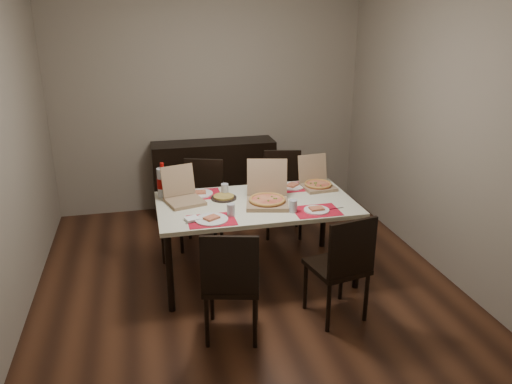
% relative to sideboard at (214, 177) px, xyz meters
% --- Properties ---
extents(ground, '(3.80, 4.00, 0.02)m').
position_rel_sideboard_xyz_m(ground, '(0.00, -1.78, -0.46)').
color(ground, '#472616').
rests_on(ground, ground).
extents(room_walls, '(3.84, 4.02, 2.62)m').
position_rel_sideboard_xyz_m(room_walls, '(0.00, -1.35, 1.28)').
color(room_walls, gray).
rests_on(room_walls, ground).
extents(sideboard, '(1.50, 0.40, 0.90)m').
position_rel_sideboard_xyz_m(sideboard, '(0.00, 0.00, 0.00)').
color(sideboard, black).
rests_on(sideboard, ground).
extents(dining_table, '(1.80, 1.00, 0.75)m').
position_rel_sideboard_xyz_m(dining_table, '(0.13, -1.73, 0.23)').
color(dining_table, beige).
rests_on(dining_table, ground).
extents(chair_near_left, '(0.51, 0.51, 0.93)m').
position_rel_sideboard_xyz_m(chair_near_left, '(-0.28, -2.67, 0.06)').
color(chair_near_left, black).
rests_on(chair_near_left, ground).
extents(chair_near_right, '(0.50, 0.50, 0.93)m').
position_rel_sideboard_xyz_m(chair_near_right, '(0.63, -2.62, 0.06)').
color(chair_near_right, black).
rests_on(chair_near_right, ground).
extents(chair_far_left, '(0.54, 0.54, 0.93)m').
position_rel_sideboard_xyz_m(chair_far_left, '(-0.27, -0.94, 0.06)').
color(chair_far_left, black).
rests_on(chair_far_left, ground).
extents(chair_far_right, '(0.49, 0.49, 0.93)m').
position_rel_sideboard_xyz_m(chair_far_right, '(0.66, -0.80, 0.06)').
color(chair_far_right, black).
rests_on(chair_far_right, ground).
extents(setting_near_left, '(0.44, 0.30, 0.11)m').
position_rel_sideboard_xyz_m(setting_near_left, '(-0.31, -2.05, 0.32)').
color(setting_near_left, red).
rests_on(setting_near_left, dining_table).
extents(setting_near_right, '(0.51, 0.30, 0.11)m').
position_rel_sideboard_xyz_m(setting_near_right, '(0.54, -2.06, 0.32)').
color(setting_near_right, red).
rests_on(setting_near_right, dining_table).
extents(setting_far_left, '(0.50, 0.30, 0.11)m').
position_rel_sideboard_xyz_m(setting_far_left, '(-0.31, -1.42, 0.32)').
color(setting_far_left, red).
rests_on(setting_far_left, dining_table).
extents(setting_far_right, '(0.47, 0.30, 0.11)m').
position_rel_sideboard_xyz_m(setting_far_right, '(0.53, -1.43, 0.32)').
color(setting_far_right, red).
rests_on(setting_far_right, dining_table).
extents(napkin_loose, '(0.16, 0.16, 0.02)m').
position_rel_sideboard_xyz_m(napkin_loose, '(0.28, -1.82, 0.31)').
color(napkin_loose, white).
rests_on(napkin_loose, dining_table).
extents(pizza_box_center, '(0.46, 0.49, 0.37)m').
position_rel_sideboard_xyz_m(pizza_box_center, '(0.22, -1.79, 0.36)').
color(pizza_box_center, '#8A6D4F').
rests_on(pizza_box_center, dining_table).
extents(pizza_box_right, '(0.33, 0.36, 0.30)m').
position_rel_sideboard_xyz_m(pizza_box_right, '(0.81, -1.47, 0.35)').
color(pizza_box_right, '#8A6D4F').
rests_on(pizza_box_right, dining_table).
extents(pizza_box_left, '(0.39, 0.42, 0.31)m').
position_rel_sideboard_xyz_m(pizza_box_left, '(-0.52, -1.57, 0.36)').
color(pizza_box_left, '#8A6D4F').
rests_on(pizza_box_left, dining_table).
extents(faina_plate, '(0.24, 0.24, 0.03)m').
position_rel_sideboard_xyz_m(faina_plate, '(-0.14, -1.58, 0.31)').
color(faina_plate, black).
rests_on(faina_plate, dining_table).
extents(dip_bowl, '(0.13, 0.13, 0.03)m').
position_rel_sideboard_xyz_m(dip_bowl, '(0.27, -1.57, 0.31)').
color(dip_bowl, white).
rests_on(dip_bowl, dining_table).
extents(soda_bottle, '(0.11, 0.11, 0.33)m').
position_rel_sideboard_xyz_m(soda_bottle, '(-0.69, -1.38, 0.44)').
color(soda_bottle, silver).
rests_on(soda_bottle, dining_table).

